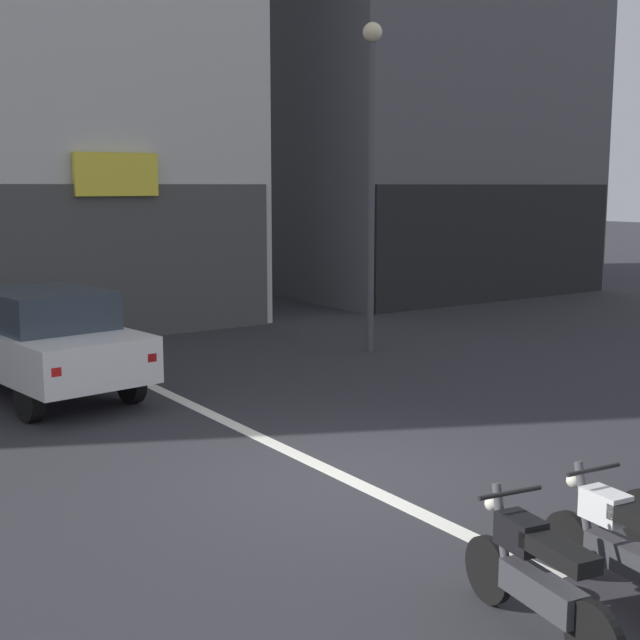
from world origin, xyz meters
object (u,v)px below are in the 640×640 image
street_lamp (371,153)px  motorcycle_black_row_leftmost (537,575)px  car_white_crossing_near (42,339)px  motorcycle_white_row_left_mid (623,544)px

street_lamp → motorcycle_black_row_leftmost: size_ratio=3.69×
car_white_crossing_near → street_lamp: size_ratio=0.70×
car_white_crossing_near → motorcycle_black_row_leftmost: car_white_crossing_near is taller
street_lamp → motorcycle_black_row_leftmost: bearing=-121.3°
motorcycle_black_row_leftmost → motorcycle_white_row_left_mid: size_ratio=0.99×
motorcycle_black_row_leftmost → street_lamp: bearing=58.7°
street_lamp → car_white_crossing_near: bearing=-179.6°
motorcycle_white_row_left_mid → street_lamp: bearing=63.3°
car_white_crossing_near → motorcycle_white_row_left_mid: size_ratio=2.57×
car_white_crossing_near → motorcycle_white_row_left_mid: bearing=-79.4°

